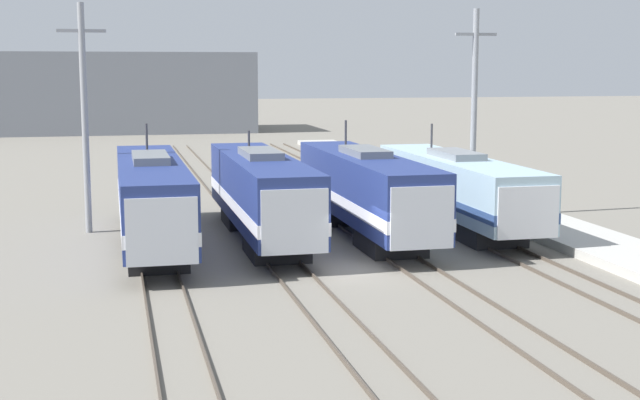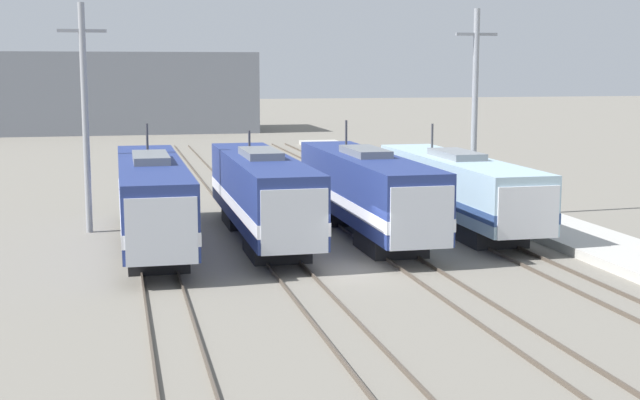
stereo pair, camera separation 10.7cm
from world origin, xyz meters
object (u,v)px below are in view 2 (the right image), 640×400
locomotive_center_left (263,195)px  locomotive_far_left (152,200)px  locomotive_center_right (367,192)px  catenary_tower_right (475,111)px  catenary_tower_left (85,115)px  locomotive_far_right (460,189)px

locomotive_center_left → locomotive_far_left: bearing=-176.3°
locomotive_center_right → catenary_tower_right: (7.27, 4.23, 3.67)m
locomotive_far_left → locomotive_center_left: locomotive_far_left is taller
catenary_tower_left → catenary_tower_right: 20.62m
locomotive_far_left → catenary_tower_right: catenary_tower_right is taller
locomotive_center_right → locomotive_center_left: bearing=-179.6°
locomotive_center_right → locomotive_far_right: 5.27m
locomotive_far_left → locomotive_center_left: bearing=3.7°
locomotive_far_left → catenary_tower_right: bearing=14.6°
locomotive_far_left → locomotive_far_right: (15.56, 1.30, -0.15)m
catenary_tower_right → locomotive_center_left: bearing=-161.1°
locomotive_center_right → locomotive_far_right: (5.19, 0.93, -0.16)m
locomotive_center_left → locomotive_center_right: (5.19, 0.03, -0.01)m
locomotive_center_left → locomotive_far_right: (10.37, 0.97, -0.17)m
locomotive_far_right → catenary_tower_right: (2.09, 3.30, 3.83)m
locomotive_far_right → locomotive_center_right: bearing=-169.8°
locomotive_far_left → catenary_tower_right: (17.65, 4.60, 3.68)m
locomotive_far_right → catenary_tower_left: 19.21m
locomotive_far_left → locomotive_center_left: (5.19, 0.34, 0.03)m
locomotive_far_right → catenary_tower_right: catenary_tower_right is taller
locomotive_center_right → locomotive_far_right: bearing=10.2°
catenary_tower_right → locomotive_far_right: bearing=-122.3°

